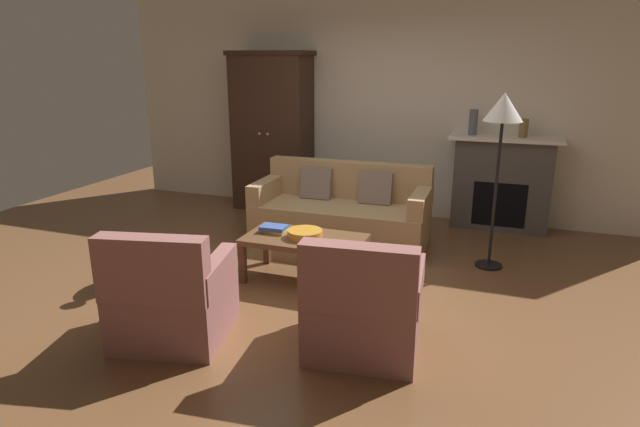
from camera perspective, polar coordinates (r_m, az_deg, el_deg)
The scene contains 14 objects.
ground_plane at distance 4.92m, azimuth -0.90°, elevation -7.48°, with size 9.60×9.60×0.00m, color brown.
back_wall at distance 6.96m, azimuth 6.67°, elevation 11.47°, with size 7.20×0.10×2.80m, color silver.
fireplace at distance 6.66m, azimuth 19.01°, elevation 3.18°, with size 1.26×0.48×1.12m.
armoire at distance 7.15m, azimuth -5.16°, elevation 8.78°, with size 1.06×0.57×2.08m.
couch at distance 5.92m, azimuth 2.37°, elevation -0.03°, with size 1.93×0.88×0.86m.
coffee_table at distance 4.86m, azimuth -1.68°, elevation -3.16°, with size 1.10×0.60×0.42m.
fruit_bowl at distance 4.82m, azimuth -1.64°, elevation -2.19°, with size 0.32×0.32×0.07m, color orange.
book_stack at distance 4.99m, azimuth -4.95°, elevation -1.66°, with size 0.26×0.19×0.06m.
mantel_vase_slate at distance 6.54m, azimuth 16.22°, elevation 9.45°, with size 0.10×0.10×0.30m, color #565B66.
mantel_vase_bronze at distance 6.53m, azimuth 21.13°, elevation 8.60°, with size 0.10×0.10×0.21m, color olive.
armchair_near_left at distance 4.04m, azimuth -15.76°, elevation -8.85°, with size 0.92×0.92×0.88m.
armchair_near_right at distance 3.75m, azimuth 4.72°, elevation -10.26°, with size 0.85×0.85×0.88m.
floor_lamp at distance 5.20m, azimuth 19.13°, elevation 9.74°, with size 0.36×0.36×1.70m.
dog at distance 5.08m, azimuth -21.11°, elevation -4.87°, with size 0.32×0.55×0.39m.
Camera 1 is at (1.60, -4.20, 2.01)m, focal length 29.63 mm.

